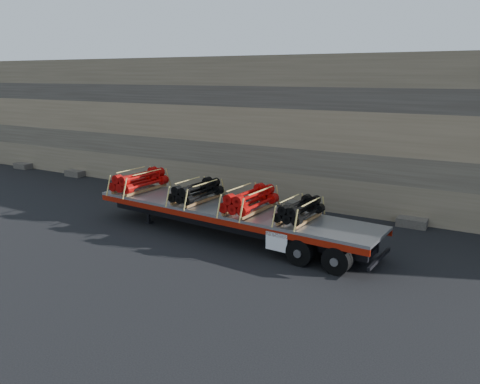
{
  "coord_description": "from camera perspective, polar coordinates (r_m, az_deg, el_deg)",
  "views": [
    {
      "loc": [
        9.96,
        -14.89,
        6.12
      ],
      "look_at": [
        0.81,
        1.14,
        1.48
      ],
      "focal_mm": 35.0,
      "sensor_mm": 36.0,
      "label": 1
    }
  ],
  "objects": [
    {
      "name": "ground",
      "position": [
        18.93,
        -3.86,
        -4.79
      ],
      "size": [
        120.0,
        120.0,
        0.0
      ],
      "primitive_type": "plane",
      "color": "black",
      "rests_on": "ground"
    },
    {
      "name": "rock_wall",
      "position": [
        23.74,
        4.76,
        7.72
      ],
      "size": [
        44.0,
        3.0,
        7.0
      ],
      "primitive_type": "cube",
      "color": "#7A6B54",
      "rests_on": "ground"
    },
    {
      "name": "trailer",
      "position": [
        18.11,
        -1.34,
        -3.68
      ],
      "size": [
        11.98,
        3.13,
        1.18
      ],
      "primitive_type": null,
      "rotation": [
        0.0,
        0.0,
        -0.07
      ],
      "color": "#9FA1A6",
      "rests_on": "ground"
    },
    {
      "name": "bundle_front",
      "position": [
        20.88,
        -12.15,
        1.3
      ],
      "size": [
        1.37,
        2.48,
        0.85
      ],
      "primitive_type": null,
      "rotation": [
        0.0,
        0.0,
        -0.07
      ],
      "color": "#A50A08",
      "rests_on": "trailer"
    },
    {
      "name": "bundle_midfront",
      "position": [
        18.76,
        -5.32,
        0.02
      ],
      "size": [
        1.26,
        2.27,
        0.78
      ],
      "primitive_type": null,
      "rotation": [
        0.0,
        0.0,
        -0.07
      ],
      "color": "black",
      "rests_on": "trailer"
    },
    {
      "name": "bundle_midrear",
      "position": [
        17.32,
        1.19,
        -1.04
      ],
      "size": [
        1.33,
        2.41,
        0.83
      ],
      "primitive_type": null,
      "rotation": [
        0.0,
        0.0,
        -0.07
      ],
      "color": "#A50A08",
      "rests_on": "trailer"
    },
    {
      "name": "bundle_rear",
      "position": [
        16.35,
        7.3,
        -2.29
      ],
      "size": [
        1.15,
        2.07,
        0.71
      ],
      "primitive_type": null,
      "rotation": [
        0.0,
        0.0,
        -0.07
      ],
      "color": "black",
      "rests_on": "trailer"
    }
  ]
}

